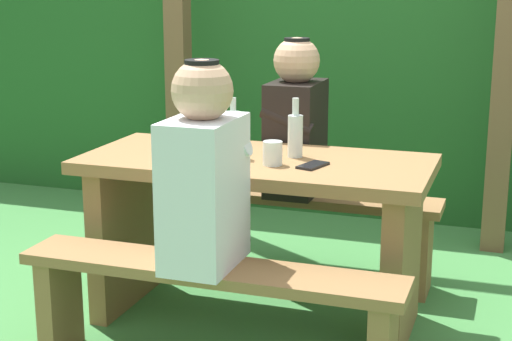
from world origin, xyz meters
TOP-DOWN VIEW (x-y plane):
  - ground_plane at (0.00, 0.00)m, footprint 12.00×12.00m
  - hedge_backdrop at (0.00, 1.93)m, footprint 6.40×0.68m
  - pergola_post_left at (-0.90, 1.25)m, footprint 0.12×0.12m
  - pergola_post_right at (0.90, 1.25)m, footprint 0.12×0.12m
  - picnic_table at (0.00, 0.00)m, footprint 1.40×0.64m
  - bench_near at (0.00, -0.51)m, footprint 1.40×0.24m
  - bench_far at (0.00, 0.51)m, footprint 1.40×0.24m
  - person_white_shirt at (-0.02, -0.51)m, footprint 0.25×0.35m
  - person_black_coat at (0.02, 0.51)m, footprint 0.25×0.35m
  - drinking_glass at (0.10, -0.09)m, footprint 0.08×0.08m
  - bottle_left at (0.14, 0.07)m, footprint 0.06×0.06m
  - bottle_right at (-0.09, -0.01)m, footprint 0.06×0.06m
  - cell_phone at (0.25, -0.07)m, footprint 0.11×0.15m

SIDE VIEW (x-z plane):
  - ground_plane at x=0.00m, z-range 0.00..0.00m
  - bench_near at x=0.00m, z-range 0.09..0.52m
  - bench_far at x=0.00m, z-range 0.09..0.52m
  - picnic_table at x=0.00m, z-range 0.13..0.83m
  - cell_phone at x=0.25m, z-range 0.70..0.71m
  - drinking_glass at x=0.10m, z-range 0.70..0.79m
  - person_white_shirt at x=-0.02m, z-range 0.40..1.12m
  - person_black_coat at x=0.02m, z-range 0.40..1.12m
  - bottle_left at x=0.14m, z-range 0.67..0.91m
  - bottle_right at x=-0.09m, z-range 0.68..0.92m
  - hedge_backdrop at x=0.00m, z-range 0.00..1.82m
  - pergola_post_left at x=-0.90m, z-range 0.00..2.26m
  - pergola_post_right at x=0.90m, z-range 0.00..2.26m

